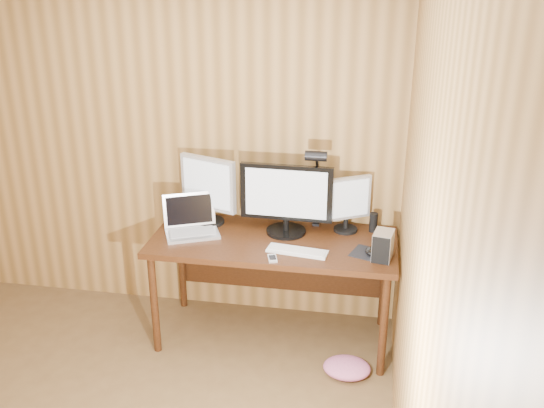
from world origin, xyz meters
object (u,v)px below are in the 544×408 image
(monitor_left, at_px, (208,188))
(hard_drive, at_px, (383,246))
(monitor_center, at_px, (286,198))
(desk_lamp, at_px, (316,177))
(mouse, at_px, (371,251))
(phone, at_px, (272,258))
(keyboard, at_px, (297,251))
(speaker, at_px, (373,222))
(monitor_right, at_px, (347,203))
(laptop, at_px, (191,223))
(desk, at_px, (275,251))

(monitor_left, distance_m, hard_drive, 1.24)
(monitor_center, xyz_separation_m, desk_lamp, (0.19, 0.09, 0.13))
(mouse, bearing_deg, desk_lamp, 156.78)
(monitor_left, distance_m, mouse, 1.17)
(monitor_center, height_order, phone, monitor_center)
(keyboard, relative_size, desk_lamp, 0.64)
(phone, bearing_deg, speaker, 25.07)
(monitor_right, bearing_deg, monitor_left, 152.72)
(laptop, relative_size, speaker, 3.23)
(laptop, xyz_separation_m, keyboard, (0.74, -0.19, -0.05))
(desk, bearing_deg, laptop, -175.32)
(monitor_left, xyz_separation_m, desk_lamp, (0.73, 0.02, 0.12))
(monitor_left, xyz_separation_m, keyboard, (0.66, -0.35, -0.25))
(mouse, xyz_separation_m, hard_drive, (0.07, -0.05, 0.07))
(monitor_left, bearing_deg, phone, -21.46)
(phone, bearing_deg, desk, 80.91)
(phone, bearing_deg, monitor_left, 122.29)
(keyboard, distance_m, phone, 0.18)
(keyboard, xyz_separation_m, desk_lamp, (0.07, 0.37, 0.37))
(mouse, height_order, hard_drive, hard_drive)
(monitor_left, xyz_separation_m, phone, (0.52, -0.47, -0.25))
(hard_drive, bearing_deg, desk_lamp, 151.19)
(monitor_right, bearing_deg, mouse, -90.95)
(desk, height_order, monitor_left, monitor_left)
(mouse, relative_size, phone, 0.97)
(monitor_center, bearing_deg, laptop, -169.99)
(mouse, bearing_deg, laptop, -169.93)
(monitor_center, distance_m, laptop, 0.66)
(desk, xyz_separation_m, monitor_right, (0.46, 0.15, 0.33))
(monitor_left, xyz_separation_m, laptop, (-0.08, -0.16, -0.20))
(monitor_left, xyz_separation_m, monitor_right, (0.94, 0.03, -0.05))
(monitor_left, relative_size, hard_drive, 2.68)
(monitor_center, distance_m, hard_drive, 0.71)
(monitor_center, distance_m, phone, 0.47)
(monitor_left, bearing_deg, mouse, 5.45)
(desk_lamp, bearing_deg, hard_drive, -20.32)
(monitor_left, height_order, phone, monitor_left)
(hard_drive, relative_size, desk_lamp, 0.29)
(monitor_center, height_order, desk_lamp, desk_lamp)
(desk, height_order, monitor_right, monitor_right)
(monitor_center, xyz_separation_m, phone, (-0.02, -0.40, -0.24))
(mouse, distance_m, desk_lamp, 0.61)
(monitor_left, distance_m, phone, 0.74)
(monitor_right, distance_m, desk_lamp, 0.27)
(mouse, distance_m, speaker, 0.35)
(hard_drive, bearing_deg, monitor_center, 166.55)
(desk, bearing_deg, keyboard, -52.34)
(monitor_right, xyz_separation_m, keyboard, (-0.28, -0.38, -0.19))
(laptop, bearing_deg, mouse, -30.65)
(laptop, xyz_separation_m, mouse, (1.20, -0.13, -0.04))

